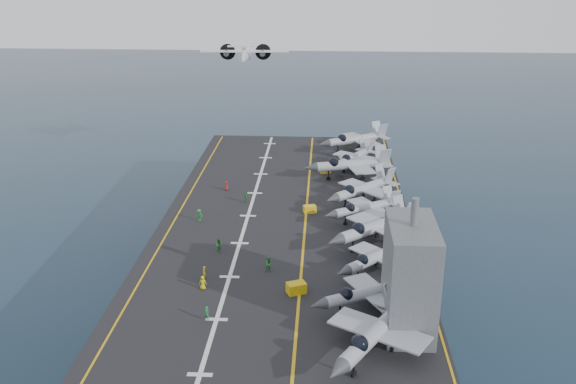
# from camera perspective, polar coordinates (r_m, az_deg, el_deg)

# --- Properties ---
(ground) EXTENTS (500.00, 500.00, 0.00)m
(ground) POSITION_cam_1_polar(r_m,az_deg,el_deg) (103.76, -0.13, -7.52)
(ground) COLOR #142135
(ground) RESTS_ON ground
(hull) EXTENTS (36.00, 90.00, 10.00)m
(hull) POSITION_cam_1_polar(r_m,az_deg,el_deg) (101.50, -0.13, -5.03)
(hull) COLOR #56595E
(hull) RESTS_ON ground
(flight_deck) EXTENTS (38.00, 92.00, 0.40)m
(flight_deck) POSITION_cam_1_polar(r_m,az_deg,el_deg) (99.36, -0.14, -2.32)
(flight_deck) COLOR black
(flight_deck) RESTS_ON hull
(foul_line) EXTENTS (0.35, 90.00, 0.02)m
(foul_line) POSITION_cam_1_polar(r_m,az_deg,el_deg) (99.15, 1.60, -2.24)
(foul_line) COLOR gold
(foul_line) RESTS_ON flight_deck
(landing_centerline) EXTENTS (0.50, 90.00, 0.02)m
(landing_centerline) POSITION_cam_1_polar(r_m,az_deg,el_deg) (99.79, -3.58, -2.12)
(landing_centerline) COLOR silver
(landing_centerline) RESTS_ON flight_deck
(deck_edge_port) EXTENTS (0.25, 90.00, 0.02)m
(deck_edge_port) POSITION_cam_1_polar(r_m,az_deg,el_deg) (101.66, -9.75, -1.96)
(deck_edge_port) COLOR gold
(deck_edge_port) RESTS_ON flight_deck
(deck_edge_stbd) EXTENTS (0.25, 90.00, 0.02)m
(deck_edge_stbd) POSITION_cam_1_polar(r_m,az_deg,el_deg) (99.96, 10.52, -2.41)
(deck_edge_stbd) COLOR gold
(deck_edge_stbd) RESTS_ON flight_deck
(island_superstructure) EXTENTS (5.00, 10.00, 15.00)m
(island_superstructure) POSITION_cam_1_polar(r_m,az_deg,el_deg) (69.37, 10.86, -6.34)
(island_superstructure) COLOR #56595E
(island_superstructure) RESTS_ON flight_deck
(fighter_jet_0) EXTENTS (16.93, 18.68, 5.40)m
(fighter_jet_0) POSITION_cam_1_polar(r_m,az_deg,el_deg) (66.47, 7.78, -12.19)
(fighter_jet_0) COLOR gray
(fighter_jet_0) RESTS_ON flight_deck
(fighter_jet_1) EXTENTS (15.73, 13.96, 4.56)m
(fighter_jet_1) POSITION_cam_1_polar(r_m,az_deg,el_deg) (74.24, 7.16, -8.77)
(fighter_jet_1) COLOR gray
(fighter_jet_1) RESTS_ON flight_deck
(fighter_jet_2) EXTENTS (15.25, 15.30, 4.50)m
(fighter_jet_2) POSITION_cam_1_polar(r_m,az_deg,el_deg) (82.62, 7.95, -5.63)
(fighter_jet_2) COLOR #9AA1AA
(fighter_jet_2) RESTS_ON flight_deck
(fighter_jet_3) EXTENTS (18.67, 18.20, 5.44)m
(fighter_jet_3) POSITION_cam_1_polar(r_m,az_deg,el_deg) (90.16, 7.85, -2.98)
(fighter_jet_3) COLOR #96A0A7
(fighter_jet_3) RESTS_ON flight_deck
(fighter_jet_4) EXTENTS (15.43, 13.92, 4.46)m
(fighter_jet_4) POSITION_cam_1_polar(r_m,az_deg,el_deg) (97.81, 6.93, -1.32)
(fighter_jet_4) COLOR gray
(fighter_jet_4) RESTS_ON flight_deck
(fighter_jet_5) EXTENTS (17.30, 17.24, 5.09)m
(fighter_jet_5) POSITION_cam_1_polar(r_m,az_deg,el_deg) (104.69, 6.69, 0.37)
(fighter_jet_5) COLOR gray
(fighter_jet_5) RESTS_ON flight_deck
(fighter_jet_6) EXTENTS (18.16, 14.52, 5.51)m
(fighter_jet_6) POSITION_cam_1_polar(r_m,az_deg,el_deg) (115.82, 5.74, 2.52)
(fighter_jet_6) COLOR #A1AAB3
(fighter_jet_6) RESTS_ON flight_deck
(fighter_jet_7) EXTENTS (14.51, 15.84, 4.58)m
(fighter_jet_7) POSITION_cam_1_polar(r_m,az_deg,el_deg) (121.62, 5.90, 3.17)
(fighter_jet_7) COLOR gray
(fighter_jet_7) RESTS_ON flight_deck
(fighter_jet_8) EXTENTS (18.55, 16.63, 5.37)m
(fighter_jet_8) POSITION_cam_1_polar(r_m,az_deg,el_deg) (132.14, 6.09, 4.75)
(fighter_jet_8) COLOR #9BA2AA
(fighter_jet_8) RESTS_ON flight_deck
(tow_cart_a) EXTENTS (2.61, 2.22, 1.33)m
(tow_cart_a) POSITION_cam_1_polar(r_m,az_deg,el_deg) (77.74, 0.74, -8.52)
(tow_cart_a) COLOR gold
(tow_cart_a) RESTS_ON flight_deck
(tow_cart_b) EXTENTS (2.19, 1.73, 1.15)m
(tow_cart_b) POSITION_cam_1_polar(r_m,az_deg,el_deg) (100.73, 1.94, -1.53)
(tow_cart_b) COLOR yellow
(tow_cart_b) RESTS_ON flight_deck
(tow_cart_c) EXTENTS (2.17, 1.69, 1.15)m
(tow_cart_c) POSITION_cam_1_polar(r_m,az_deg,el_deg) (118.92, 3.36, 1.97)
(tow_cart_c) COLOR gold
(tow_cart_c) RESTS_ON flight_deck
(crew_0) EXTENTS (1.09, 0.76, 1.75)m
(crew_0) POSITION_cam_1_polar(r_m,az_deg,el_deg) (79.11, -7.59, -7.99)
(crew_0) COLOR #D9C50B
(crew_0) RESTS_ON flight_deck
(crew_1) EXTENTS (0.71, 1.05, 1.72)m
(crew_1) POSITION_cam_1_polar(r_m,az_deg,el_deg) (81.42, -7.47, -7.12)
(crew_1) COLOR yellow
(crew_1) RESTS_ON flight_deck
(crew_2) EXTENTS (1.26, 1.31, 1.83)m
(crew_2) POSITION_cam_1_polar(r_m,az_deg,el_deg) (88.29, -6.20, -4.72)
(crew_2) COLOR #268228
(crew_2) RESTS_ON flight_deck
(crew_3) EXTENTS (1.37, 1.22, 1.91)m
(crew_3) POSITION_cam_1_polar(r_m,az_deg,el_deg) (98.37, -7.91, -2.04)
(crew_3) COLOR #217D2B
(crew_3) RESTS_ON flight_deck
(crew_4) EXTENTS (1.02, 1.30, 1.91)m
(crew_4) POSITION_cam_1_polar(r_m,az_deg,el_deg) (104.87, -3.80, -0.43)
(crew_4) COLOR #268C33
(crew_4) RESTS_ON flight_deck
(crew_5) EXTENTS (0.71, 1.00, 1.59)m
(crew_5) POSITION_cam_1_polar(r_m,az_deg,el_deg) (110.52, -5.50, 0.55)
(crew_5) COLOR #B21919
(crew_5) RESTS_ON flight_deck
(crew_6) EXTENTS (1.27, 1.14, 1.77)m
(crew_6) POSITION_cam_1_polar(r_m,az_deg,el_deg) (72.80, -7.24, -10.69)
(crew_6) COLOR #247C38
(crew_6) RESTS_ON flight_deck
(crew_7) EXTENTS (1.42, 1.24, 1.99)m
(crew_7) POSITION_cam_1_polar(r_m,az_deg,el_deg) (82.59, -1.70, -6.41)
(crew_7) COLOR #268C33
(crew_7) RESTS_ON flight_deck
(transport_plane) EXTENTS (20.31, 14.31, 4.67)m
(transport_plane) POSITION_cam_1_polar(r_m,az_deg,el_deg) (146.86, -3.87, 11.93)
(transport_plane) COLOR white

